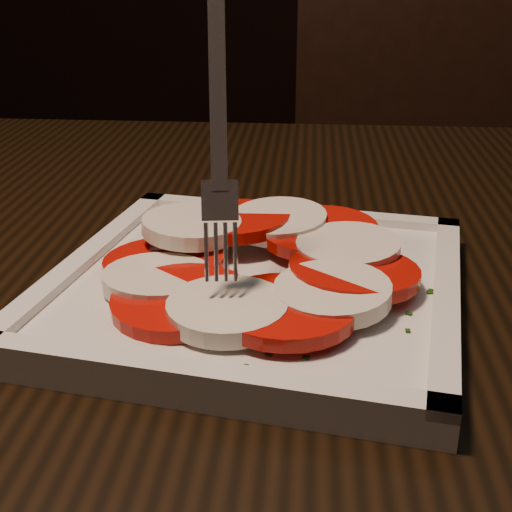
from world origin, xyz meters
The scene contains 5 objects.
table centered at (-0.11, -0.29, 0.65)m, with size 1.21×0.82×0.75m.
chair centered at (0.04, 0.44, 0.53)m, with size 0.45×0.45×0.93m.
plate centered at (-0.18, -0.38, 0.76)m, with size 0.24×0.24×0.01m, color silver.
caprese_salad centered at (-0.18, -0.38, 0.78)m, with size 0.21×0.21×0.03m.
fork centered at (-0.20, -0.40, 0.87)m, with size 0.02×0.06×0.17m, color white, non-canonical shape.
Camera 1 is at (-0.16, -0.78, 0.96)m, focal length 50.00 mm.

